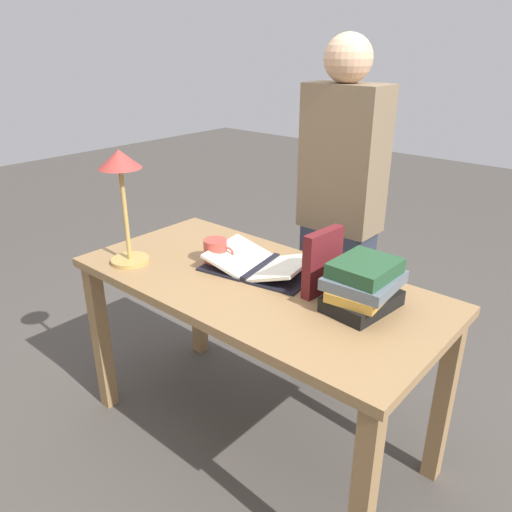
% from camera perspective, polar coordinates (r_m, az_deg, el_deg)
% --- Properties ---
extents(ground_plane, '(12.00, 12.00, 0.00)m').
position_cam_1_polar(ground_plane, '(2.32, -0.00, -19.76)').
color(ground_plane, '#47423D').
extents(reading_desk, '(1.43, 0.69, 0.76)m').
position_cam_1_polar(reading_desk, '(1.94, -0.01, -5.55)').
color(reading_desk, '#937047').
rests_on(reading_desk, ground_plane).
extents(open_book, '(0.47, 0.35, 0.07)m').
position_cam_1_polar(open_book, '(1.97, 0.54, -0.98)').
color(open_book, black).
rests_on(open_book, reading_desk).
extents(book_stack_tall, '(0.23, 0.27, 0.17)m').
position_cam_1_polar(book_stack_tall, '(1.70, 12.18, -3.31)').
color(book_stack_tall, black).
rests_on(book_stack_tall, reading_desk).
extents(book_standing_upright, '(0.05, 0.18, 0.23)m').
position_cam_1_polar(book_standing_upright, '(1.77, 7.61, -0.68)').
color(book_standing_upright, maroon).
rests_on(book_standing_upright, reading_desk).
extents(reading_lamp, '(0.17, 0.17, 0.46)m').
position_cam_1_polar(reading_lamp, '(1.99, -15.13, 8.53)').
color(reading_lamp, tan).
rests_on(reading_lamp, reading_desk).
extents(coffee_mug, '(0.12, 0.10, 0.10)m').
position_cam_1_polar(coffee_mug, '(2.02, -4.61, 0.54)').
color(coffee_mug, '#B74238').
rests_on(coffee_mug, reading_desk).
extents(person_reader, '(0.36, 0.22, 1.62)m').
position_cam_1_polar(person_reader, '(2.38, 9.49, 3.87)').
color(person_reader, '#2D3342').
rests_on(person_reader, ground_plane).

